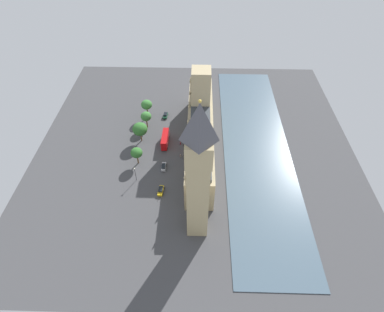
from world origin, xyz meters
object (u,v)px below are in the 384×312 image
object	(u,v)px
plane_tree_kerbside	(140,129)
plane_tree_midblock	(147,105)
parliament_building	(200,129)
plane_tree_leading	(137,153)
double_decker_bus_near_tower	(165,139)
car_dark_green_far_end	(165,115)
car_yellow_cab_by_river_gate	(161,190)
plane_tree_trailing	(146,116)
clock_tower	(198,176)
car_silver_opposite_hall	(164,167)
pedestrian_under_trees	(181,156)
pedestrian_corner	(180,143)
street_lamp_slot_10	(135,172)

from	to	relation	value
plane_tree_kerbside	plane_tree_midblock	size ratio (longest dim) A/B	1.02
parliament_building	plane_tree_leading	bearing A→B (deg)	25.65
double_decker_bus_near_tower	car_dark_green_far_end	bearing A→B (deg)	-84.18
car_yellow_cab_by_river_gate	plane_tree_kerbside	size ratio (longest dim) A/B	0.51
plane_tree_trailing	plane_tree_midblock	xyz separation A→B (m)	(0.75, -7.89, 0.78)
plane_tree_midblock	car_yellow_cab_by_river_gate	bearing A→B (deg)	103.31
car_dark_green_far_end	plane_tree_midblock	xyz separation A→B (m)	(8.57, 0.13, 6.11)
clock_tower	plane_tree_kerbside	bearing A→B (deg)	-59.79
car_silver_opposite_hall	plane_tree_leading	size ratio (longest dim) A/B	0.57
double_decker_bus_near_tower	plane_tree_midblock	xyz separation A→B (m)	(10.18, -19.06, 4.36)
pedestrian_under_trees	plane_tree_midblock	distance (m)	32.98
pedestrian_corner	plane_tree_midblock	distance (m)	26.50
pedestrian_under_trees	plane_tree_kerbside	distance (m)	21.37
pedestrian_under_trees	plane_tree_trailing	bearing A→B (deg)	71.22
car_yellow_cab_by_river_gate	car_silver_opposite_hall	bearing A→B (deg)	-85.24
double_decker_bus_near_tower	car_silver_opposite_hall	xyz separation A→B (m)	(-0.67, 14.71, -1.75)
plane_tree_trailing	plane_tree_leading	bearing A→B (deg)	88.21
pedestrian_corner	car_dark_green_far_end	bearing A→B (deg)	-5.15
plane_tree_midblock	clock_tower	bearing A→B (deg)	112.15
plane_tree_leading	plane_tree_trailing	bearing A→B (deg)	-91.79
car_dark_green_far_end	pedestrian_corner	size ratio (longest dim) A/B	2.91
street_lamp_slot_10	pedestrian_under_trees	bearing A→B (deg)	-142.05
car_yellow_cab_by_river_gate	plane_tree_kerbside	bearing A→B (deg)	-63.54
plane_tree_kerbside	pedestrian_under_trees	bearing A→B (deg)	150.96
parliament_building	car_silver_opposite_hall	bearing A→B (deg)	45.43
clock_tower	car_silver_opposite_hall	xyz separation A→B (m)	(14.00, -27.26, -26.31)
clock_tower	street_lamp_slot_10	xyz separation A→B (m)	(24.15, -20.70, -22.46)
plane_tree_trailing	pedestrian_under_trees	bearing A→B (deg)	130.55
plane_tree_midblock	street_lamp_slot_10	xyz separation A→B (m)	(-0.70, 40.32, -2.25)
car_silver_opposite_hall	pedestrian_under_trees	world-z (taller)	car_silver_opposite_hall
plane_tree_trailing	car_yellow_cab_by_river_gate	bearing A→B (deg)	104.89
double_decker_bus_near_tower	pedestrian_corner	size ratio (longest dim) A/B	6.79
clock_tower	pedestrian_corner	world-z (taller)	clock_tower
car_dark_green_far_end	plane_tree_trailing	size ratio (longest dim) A/B	0.54
car_silver_opposite_hall	pedestrian_under_trees	size ratio (longest dim) A/B	2.93
plane_tree_leading	plane_tree_midblock	distance (m)	31.20
clock_tower	plane_tree_trailing	bearing A→B (deg)	-65.60
car_yellow_cab_by_river_gate	plane_tree_trailing	size ratio (longest dim) A/B	0.58
car_silver_opposite_hall	car_yellow_cab_by_river_gate	size ratio (longest dim) A/B	0.95
double_decker_bus_near_tower	plane_tree_trailing	xyz separation A→B (m)	(9.43, -11.16, 3.58)
parliament_building	pedestrian_under_trees	world-z (taller)	parliament_building
pedestrian_corner	plane_tree_kerbside	size ratio (longest dim) A/B	0.16
clock_tower	car_yellow_cab_by_river_gate	size ratio (longest dim) A/B	10.98
plane_tree_trailing	plane_tree_leading	world-z (taller)	plane_tree_trailing
pedestrian_under_trees	pedestrian_corner	size ratio (longest dim) A/B	1.01
plane_tree_leading	street_lamp_slot_10	size ratio (longest dim) A/B	1.17
pedestrian_under_trees	car_yellow_cab_by_river_gate	bearing A→B (deg)	-168.53
car_dark_green_far_end	plane_tree_leading	distance (m)	32.85
car_silver_opposite_hall	car_yellow_cab_by_river_gate	distance (m)	12.20
double_decker_bus_near_tower	pedestrian_corner	bearing A→B (deg)	177.66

